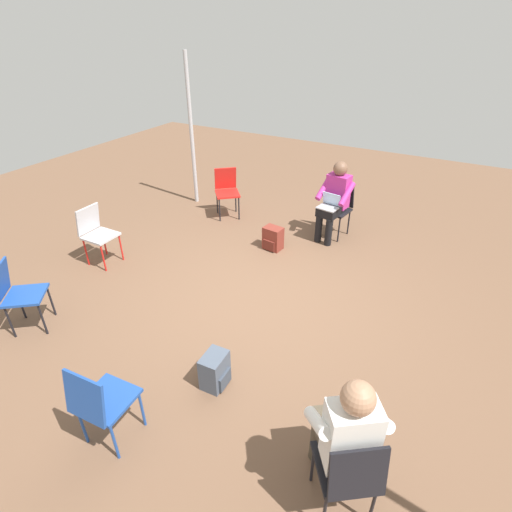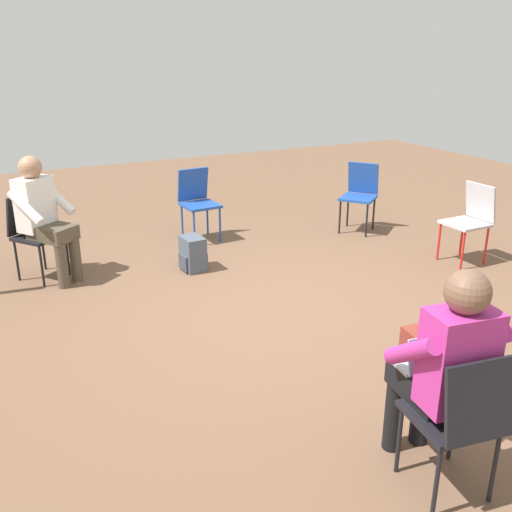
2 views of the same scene
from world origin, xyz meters
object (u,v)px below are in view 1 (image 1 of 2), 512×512
object	(u,v)px
chair_northwest	(227,189)
chair_southeast	(349,471)
chair_north	(338,206)
chair_west	(96,231)
backpack_near_laptop_user	(273,239)
chair_southwest	(17,292)
chair_south	(100,401)
person_in_white	(345,430)
backpack_by_empty_chair	(215,372)
person_with_laptop	(335,197)

from	to	relation	value
chair_northwest	chair_southeast	xyz separation A→B (m)	(3.47, -3.90, 0.00)
chair_north	chair_west	bearing A→B (deg)	51.64
chair_north	backpack_near_laptop_user	distance (m)	1.23
chair_north	chair_northwest	distance (m)	1.98
chair_southwest	backpack_near_laptop_user	bearing A→B (deg)	113.20
chair_southwest	chair_south	bearing A→B (deg)	35.06
chair_west	person_in_white	distance (m)	4.39
person_in_white	chair_northwest	bearing A→B (deg)	96.17
chair_northwest	chair_southeast	size ratio (longest dim) A/B	1.00
chair_southwest	person_in_white	bearing A→B (deg)	51.32
chair_west	chair_south	bearing A→B (deg)	48.00
chair_north	person_in_white	distance (m)	4.26
person_in_white	backpack_by_empty_chair	bearing A→B (deg)	128.01
chair_south	backpack_near_laptop_user	bearing A→B (deg)	90.66
chair_south	chair_northwest	bearing A→B (deg)	106.15
chair_north	person_with_laptop	xyz separation A→B (m)	(-0.03, -0.17, 0.20)
person_with_laptop	person_in_white	world-z (taller)	same
person_with_laptop	chair_west	bearing A→B (deg)	49.94
chair_south	backpack_by_empty_chair	bearing A→B (deg)	61.55
backpack_near_laptop_user	backpack_by_empty_chair	bearing A→B (deg)	-74.90
chair_west	chair_north	world-z (taller)	same
chair_west	chair_southwest	distance (m)	1.50
chair_southwest	person_in_white	distance (m)	3.75
chair_northwest	person_with_laptop	bearing A→B (deg)	141.77
chair_north	chair_southeast	bearing A→B (deg)	118.65
chair_northwest	person_in_white	size ratio (longest dim) A/B	0.69
chair_southwest	backpack_near_laptop_user	xyz separation A→B (m)	(1.66, 3.00, -0.34)
chair_northwest	backpack_near_laptop_user	xyz separation A→B (m)	(1.28, -0.71, -0.34)
chair_west	chair_southeast	bearing A→B (deg)	68.25
chair_north	chair_south	size ratio (longest dim) A/B	1.00
person_with_laptop	person_in_white	distance (m)	4.11
chair_north	chair_south	world-z (taller)	same
chair_southwest	person_in_white	xyz separation A→B (m)	(3.74, -0.05, 0.20)
chair_northwest	chair_southeast	world-z (taller)	same
chair_southwest	backpack_by_empty_chair	size ratio (longest dim) A/B	2.36
person_with_laptop	backpack_by_empty_chair	distance (m)	3.49
chair_west	backpack_by_empty_chair	world-z (taller)	chair_west
chair_west	backpack_near_laptop_user	distance (m)	2.58
chair_southeast	person_in_white	bearing A→B (deg)	90.00
chair_south	person_with_laptop	distance (m)	4.41
chair_north	person_in_white	size ratio (longest dim) A/B	0.69
chair_north	person_in_white	world-z (taller)	person_in_white
person_in_white	backpack_near_laptop_user	xyz separation A→B (m)	(-2.09, 3.05, -0.54)
chair_west	backpack_near_laptop_user	world-z (taller)	chair_west
person_in_white	person_with_laptop	bearing A→B (deg)	74.72
chair_south	person_in_white	distance (m)	1.89
chair_west	backpack_by_empty_chair	distance (m)	2.98
chair_south	chair_southwest	world-z (taller)	same
person_with_laptop	chair_south	bearing A→B (deg)	93.92
chair_north	person_with_laptop	bearing A→B (deg)	90.00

